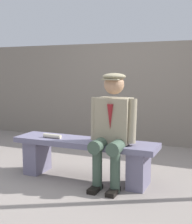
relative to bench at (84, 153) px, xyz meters
The scene contains 5 objects.
ground_plane 0.32m from the bench, ahead, with size 30.00×30.00×0.00m, color gray.
bench is the anchor object (origin of this frame).
seated_man 0.56m from the bench, behind, with size 0.55×0.57×1.30m.
rolled_magazine 0.46m from the bench, ahead, with size 0.05×0.05×0.25m, color beige.
stadium_wall 2.28m from the bench, 90.00° to the right, with size 12.00×0.24×1.82m, color slate.
Camera 1 is at (-1.59, 3.32, 1.32)m, focal length 49.58 mm.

